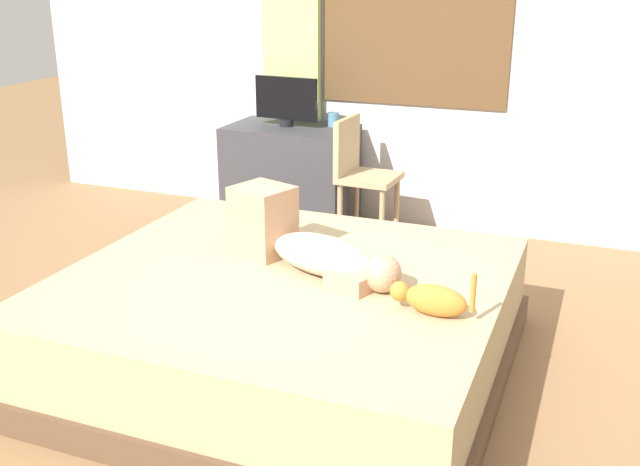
{
  "coord_description": "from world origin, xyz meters",
  "views": [
    {
      "loc": [
        1.27,
        -2.72,
        1.81
      ],
      "look_at": [
        0.04,
        0.38,
        0.63
      ],
      "focal_mm": 41.97,
      "sensor_mm": 36.0,
      "label": 1
    }
  ],
  "objects_px": {
    "desk": "(291,176)",
    "tv_monitor": "(286,101)",
    "person_lying": "(307,244)",
    "cup": "(333,119)",
    "bed": "(285,322)",
    "chair_by_desk": "(360,170)",
    "cat": "(431,299)"
  },
  "relations": [
    {
      "from": "tv_monitor",
      "to": "bed",
      "type": "bearing_deg",
      "value": -66.35
    },
    {
      "from": "desk",
      "to": "cup",
      "type": "xyz_separation_m",
      "value": [
        0.28,
        0.12,
        0.42
      ]
    },
    {
      "from": "tv_monitor",
      "to": "chair_by_desk",
      "type": "bearing_deg",
      "value": -12.94
    },
    {
      "from": "bed",
      "to": "chair_by_desk",
      "type": "distance_m",
      "value": 1.85
    },
    {
      "from": "tv_monitor",
      "to": "person_lying",
      "type": "bearing_deg",
      "value": -63.35
    },
    {
      "from": "cup",
      "to": "chair_by_desk",
      "type": "relative_size",
      "value": 0.11
    },
    {
      "from": "desk",
      "to": "cup",
      "type": "relative_size",
      "value": 9.15
    },
    {
      "from": "cup",
      "to": "desk",
      "type": "bearing_deg",
      "value": -157.24
    },
    {
      "from": "cat",
      "to": "chair_by_desk",
      "type": "bearing_deg",
      "value": 116.33
    },
    {
      "from": "person_lying",
      "to": "cup",
      "type": "relative_size",
      "value": 9.44
    },
    {
      "from": "tv_monitor",
      "to": "cup",
      "type": "distance_m",
      "value": 0.36
    },
    {
      "from": "person_lying",
      "to": "cup",
      "type": "xyz_separation_m",
      "value": [
        -0.6,
        1.95,
        0.2
      ]
    },
    {
      "from": "tv_monitor",
      "to": "cat",
      "type": "bearing_deg",
      "value": -53.16
    },
    {
      "from": "chair_by_desk",
      "to": "tv_monitor",
      "type": "bearing_deg",
      "value": 167.06
    },
    {
      "from": "person_lying",
      "to": "cup",
      "type": "bearing_deg",
      "value": 107.2
    },
    {
      "from": "desk",
      "to": "cup",
      "type": "height_order",
      "value": "cup"
    },
    {
      "from": "person_lying",
      "to": "cup",
      "type": "height_order",
      "value": "cup"
    },
    {
      "from": "person_lying",
      "to": "chair_by_desk",
      "type": "relative_size",
      "value": 1.08
    },
    {
      "from": "cat",
      "to": "desk",
      "type": "distance_m",
      "value": 2.63
    },
    {
      "from": "person_lying",
      "to": "tv_monitor",
      "type": "relative_size",
      "value": 1.93
    },
    {
      "from": "cat",
      "to": "tv_monitor",
      "type": "distance_m",
      "value": 2.67
    },
    {
      "from": "cup",
      "to": "tv_monitor",
      "type": "bearing_deg",
      "value": -159.23
    },
    {
      "from": "desk",
      "to": "tv_monitor",
      "type": "bearing_deg",
      "value": -180.0
    },
    {
      "from": "bed",
      "to": "tv_monitor",
      "type": "distance_m",
      "value": 2.24
    },
    {
      "from": "chair_by_desk",
      "to": "cup",
      "type": "bearing_deg",
      "value": 138.51
    },
    {
      "from": "cat",
      "to": "desk",
      "type": "relative_size",
      "value": 0.4
    },
    {
      "from": "person_lying",
      "to": "desk",
      "type": "xyz_separation_m",
      "value": [
        -0.89,
        1.83,
        -0.22
      ]
    },
    {
      "from": "chair_by_desk",
      "to": "desk",
      "type": "bearing_deg",
      "value": 166.41
    },
    {
      "from": "cat",
      "to": "cup",
      "type": "relative_size",
      "value": 3.64
    },
    {
      "from": "desk",
      "to": "bed",
      "type": "bearing_deg",
      "value": -67.1
    },
    {
      "from": "person_lying",
      "to": "cat",
      "type": "height_order",
      "value": "person_lying"
    },
    {
      "from": "bed",
      "to": "tv_monitor",
      "type": "relative_size",
      "value": 4.23
    }
  ]
}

